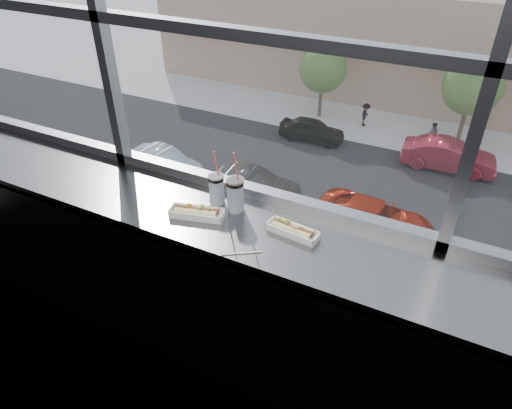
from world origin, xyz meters
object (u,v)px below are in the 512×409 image
at_px(loose_straw, 242,253).
at_px(pedestrian_a, 366,113).
at_px(hotdog_tray_right, 293,230).
at_px(tree_left, 323,69).
at_px(wrapper, 174,211).
at_px(car_near_c, 376,215).
at_px(soda_cup_left, 217,188).
at_px(car_far_a, 312,126).
at_px(tree_center, 473,86).
at_px(car_near_a, 164,159).
at_px(car_near_b, 252,181).
at_px(soda_cup_right, 235,193).
at_px(pedestrian_b, 433,131).
at_px(hotdog_tray_left, 197,212).
at_px(car_far_b, 450,151).

bearing_deg(loose_straw, pedestrian_a, 67.81).
xyz_separation_m(hotdog_tray_right, tree_left, (-9.29, 28.24, -8.66)).
height_order(wrapper, car_near_c, wrapper).
xyz_separation_m(soda_cup_left, wrapper, (-0.16, -0.19, -0.09)).
height_order(car_far_a, pedestrian_a, car_far_a).
relative_size(soda_cup_left, tree_center, 0.06).
height_order(car_near_c, tree_center, tree_center).
height_order(soda_cup_left, car_near_a, soda_cup_left).
relative_size(soda_cup_left, car_far_a, 0.06).
bearing_deg(car_near_b, car_near_c, -95.48).
xyz_separation_m(soda_cup_right, car_near_a, (-13.89, 16.17, -11.13)).
bearing_deg(car_far_a, pedestrian_b, -70.20).
xyz_separation_m(car_near_b, tree_center, (8.97, 12.00, 2.69)).
distance_m(hotdog_tray_left, hotdog_tray_right, 0.53).
xyz_separation_m(pedestrian_a, tree_left, (-3.42, 0.22, 2.46)).
height_order(soda_cup_left, car_near_b, soda_cup_left).
bearing_deg(car_near_c, car_near_a, 96.69).
xyz_separation_m(soda_cup_right, car_near_b, (-8.30, 16.17, -11.05)).
relative_size(soda_cup_right, pedestrian_a, 0.19).
bearing_deg(soda_cup_right, car_near_c, 96.22).
bearing_deg(pedestrian_b, tree_left, -7.80).
bearing_deg(hotdog_tray_right, tree_center, 95.55).
relative_size(loose_straw, tree_left, 0.04).
bearing_deg(soda_cup_left, hotdog_tray_right, -8.78).
xyz_separation_m(loose_straw, tree_left, (-9.13, 28.49, -8.64)).
relative_size(loose_straw, car_near_a, 0.03).
height_order(hotdog_tray_left, soda_cup_right, soda_cup_right).
relative_size(car_near_b, pedestrian_a, 3.39).
bearing_deg(soda_cup_left, tree_center, 88.38).
height_order(car_far_b, car_near_a, car_far_b).
bearing_deg(loose_straw, car_near_b, 83.69).
distance_m(soda_cup_left, pedestrian_a, 30.57).
relative_size(car_near_b, tree_center, 1.16).
xyz_separation_m(car_near_a, tree_left, (4.97, 12.00, 2.39)).
bearing_deg(loose_straw, tree_center, 55.47).
bearing_deg(car_near_c, wrapper, -168.15).
xyz_separation_m(pedestrian_a, tree_center, (6.17, 0.22, 2.84)).
relative_size(loose_straw, car_near_c, 0.03).
relative_size(hotdog_tray_right, tree_center, 0.05).
relative_size(hotdog_tray_right, car_far_a, 0.05).
height_order(car_far_a, car_far_b, car_far_b).
bearing_deg(car_far_a, hotdog_tray_right, -163.31).
bearing_deg(pedestrian_b, car_far_b, 115.07).
bearing_deg(soda_cup_right, soda_cup_left, 173.12).
xyz_separation_m(soda_cup_right, wrapper, (-0.29, -0.18, -0.10)).
xyz_separation_m(hotdog_tray_left, soda_cup_left, (0.03, 0.17, 0.07)).
height_order(hotdog_tray_right, tree_left, hotdog_tray_right).
distance_m(wrapper, car_near_b, 21.25).
relative_size(wrapper, car_far_a, 0.02).
bearing_deg(tree_center, soda_cup_right, -91.35).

